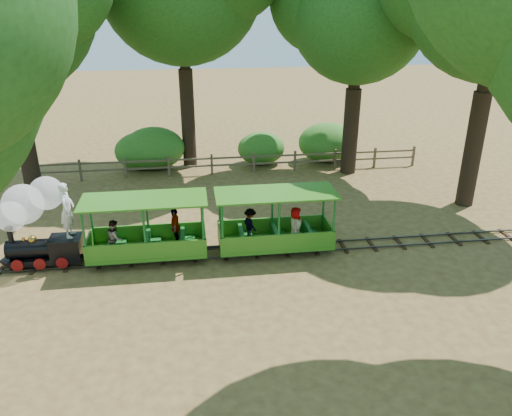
{
  "coord_description": "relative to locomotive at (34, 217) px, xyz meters",
  "views": [
    {
      "loc": [
        -1.97,
        -14.48,
        7.88
      ],
      "look_at": [
        0.08,
        0.5,
        1.39
      ],
      "focal_mm": 35.0,
      "sensor_mm": 36.0,
      "label": 1
    }
  ],
  "objects": [
    {
      "name": "shrub_mid_w",
      "position": [
        3.05,
        9.22,
        -0.65
      ],
      "size": [
        2.96,
        2.28,
        2.05
      ],
      "primitive_type": "ellipsoid",
      "color": "#2D6B1E",
      "rests_on": "ground"
    },
    {
      "name": "carriage_rear",
      "position": [
        7.4,
        -0.09,
        -0.86
      ],
      "size": [
        3.86,
        1.58,
        2.01
      ],
      "color": "#33791A",
      "rests_on": "track"
    },
    {
      "name": "fence",
      "position": [
        6.77,
        7.92,
        -1.1
      ],
      "size": [
        18.1,
        0.1,
        1.0
      ],
      "color": "brown",
      "rests_on": "ground"
    },
    {
      "name": "oak_ne",
      "position": [
        12.24,
        7.51,
        5.74
      ],
      "size": [
        7.45,
        6.56,
        10.11
      ],
      "color": "#2D2116",
      "rests_on": "ground"
    },
    {
      "name": "shrub_mid_e",
      "position": [
        8.31,
        9.22,
        -0.87
      ],
      "size": [
        2.35,
        1.81,
        1.63
      ],
      "primitive_type": "ellipsoid",
      "color": "#2D6B1E",
      "rests_on": "ground"
    },
    {
      "name": "locomotive",
      "position": [
        0.0,
        0.0,
        0.0
      ],
      "size": [
        2.58,
        1.22,
        2.97
      ],
      "color": "black",
      "rests_on": "ground"
    },
    {
      "name": "shrub_west",
      "position": [
        2.49,
        9.22,
        -0.77
      ],
      "size": [
        2.63,
        2.03,
        1.82
      ],
      "primitive_type": "ellipsoid",
      "color": "#2D6B1E",
      "rests_on": "ground"
    },
    {
      "name": "shrub_east",
      "position": [
        11.66,
        9.22,
        -0.69
      ],
      "size": [
        2.87,
        2.21,
        1.99
      ],
      "primitive_type": "ellipsoid",
      "color": "#2D6B1E",
      "rests_on": "ground"
    },
    {
      "name": "track",
      "position": [
        6.77,
        -0.08,
        -1.61
      ],
      "size": [
        22.0,
        1.0,
        0.1
      ],
      "color": "#3F3D3A",
      "rests_on": "ground"
    },
    {
      "name": "ground",
      "position": [
        6.77,
        -0.08,
        -1.68
      ],
      "size": [
        90.0,
        90.0,
        0.0
      ],
      "primitive_type": "plane",
      "color": "olive",
      "rests_on": "ground"
    },
    {
      "name": "carriage_front",
      "position": [
        3.29,
        -0.1,
        -0.85
      ],
      "size": [
        3.86,
        1.58,
        2.01
      ],
      "color": "#33791A",
      "rests_on": "track"
    }
  ]
}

